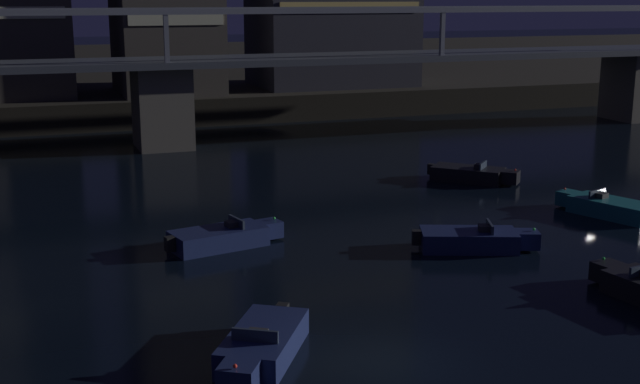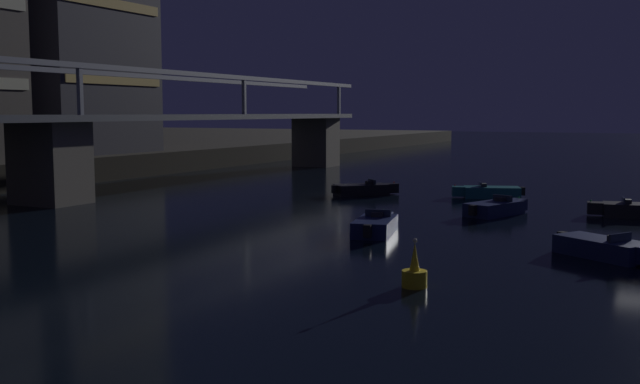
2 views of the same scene
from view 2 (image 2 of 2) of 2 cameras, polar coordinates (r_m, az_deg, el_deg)
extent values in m
cube|color=#605B51|center=(53.04, -20.10, 2.13)|extent=(3.60, 4.40, 5.55)
cube|color=#605B51|center=(85.05, -0.32, 3.88)|extent=(3.60, 4.40, 5.55)
cube|color=#3D424C|center=(52.93, -20.22, 5.37)|extent=(84.99, 6.40, 0.45)
cube|color=slate|center=(50.94, -18.10, 9.28)|extent=(84.99, 0.36, 0.36)
cube|color=slate|center=(55.16, -22.44, 8.86)|extent=(84.99, 0.36, 0.36)
cube|color=slate|center=(50.87, -18.04, 7.48)|extent=(0.30, 0.30, 3.20)
cube|color=slate|center=(66.40, -5.89, 7.37)|extent=(0.30, 0.30, 3.20)
cube|color=slate|center=(83.72, 1.46, 7.15)|extent=(0.30, 0.30, 3.20)
cube|color=#F2D172|center=(73.00, -15.47, 8.34)|extent=(12.66, 0.10, 0.90)
cube|color=#F2D172|center=(73.63, -15.63, 13.80)|extent=(12.66, 0.10, 0.90)
cube|color=black|center=(55.42, 3.22, 0.18)|extent=(4.03, 4.04, 0.80)
cube|color=black|center=(56.33, 5.49, 0.31)|extent=(1.34, 1.34, 0.70)
cube|color=#283342|center=(55.67, 4.03, 0.81)|extent=(1.03, 1.02, 0.36)
cube|color=#262628|center=(55.58, 3.80, 0.74)|extent=(0.68, 0.68, 0.24)
cube|color=black|center=(54.66, 1.11, 0.22)|extent=(0.51, 0.51, 0.60)
sphere|color=red|center=(56.39, 5.73, 0.76)|extent=(0.12, 0.12, 0.12)
cube|color=#196066|center=(54.93, 13.13, -0.02)|extent=(3.04, 4.29, 0.80)
cube|color=#196066|center=(54.69, 10.63, 0.06)|extent=(1.24, 1.19, 0.70)
cube|color=#283342|center=(54.78, 12.26, 0.59)|extent=(1.30, 0.56, 0.36)
cube|color=#262628|center=(54.81, 12.52, 0.53)|extent=(0.66, 0.57, 0.24)
cube|color=black|center=(55.21, 15.35, 0.06)|extent=(0.46, 0.46, 0.60)
sphere|color=red|center=(54.63, 10.37, 0.51)|extent=(0.12, 0.12, 0.12)
cube|color=#19234C|center=(33.83, 20.97, -4.06)|extent=(3.60, 4.27, 0.80)
cube|color=#283342|center=(33.23, 22.17, -3.27)|extent=(1.20, 0.80, 0.36)
cube|color=#262628|center=(33.39, 21.82, -3.32)|extent=(0.69, 0.64, 0.24)
cube|color=black|center=(35.15, 18.20, -3.42)|extent=(0.50, 0.50, 0.60)
cube|color=black|center=(47.51, 23.36, -1.31)|extent=(2.39, 4.14, 0.80)
cube|color=black|center=(47.32, 20.46, -1.16)|extent=(1.12, 1.04, 0.70)
cube|color=#283342|center=(47.36, 22.36, -0.59)|extent=(1.35, 0.31, 0.36)
cube|color=#262628|center=(47.39, 22.66, -0.67)|extent=(0.62, 0.48, 0.24)
sphere|color=#33D84C|center=(47.26, 20.18, -0.64)|extent=(0.12, 0.12, 0.12)
cube|color=#19234C|center=(45.63, 13.30, -1.26)|extent=(4.30, 3.09, 0.80)
cube|color=#19234C|center=(47.62, 14.94, -0.94)|extent=(1.20, 1.25, 0.70)
cube|color=#283342|center=(46.26, 13.91, -0.45)|extent=(0.58, 1.30, 0.36)
cube|color=#262628|center=(46.06, 13.74, -0.55)|extent=(0.57, 0.67, 0.24)
cube|color=black|center=(43.87, 11.71, -1.38)|extent=(0.47, 0.47, 0.60)
sphere|color=#33D84C|center=(47.78, 15.12, -0.40)|extent=(0.12, 0.12, 0.12)
cube|color=#19234C|center=(37.65, 4.27, -2.66)|extent=(4.21, 2.60, 0.80)
cube|color=#19234C|center=(39.99, 4.87, -2.07)|extent=(1.09, 1.16, 0.70)
cube|color=#283342|center=(38.40, 4.50, -1.61)|extent=(0.39, 1.34, 0.36)
cube|color=#262628|center=(38.16, 4.43, -1.75)|extent=(0.51, 0.63, 0.24)
cube|color=black|center=(35.54, 3.67, -3.02)|extent=(0.43, 0.43, 0.60)
sphere|color=#33D84C|center=(40.17, 4.93, -1.42)|extent=(0.12, 0.12, 0.12)
cylinder|color=yellow|center=(26.51, 7.30, -6.67)|extent=(0.90, 0.90, 0.60)
cone|color=yellow|center=(26.35, 7.32, -4.97)|extent=(0.36, 0.36, 1.00)
sphere|color=#F2EAB2|center=(26.24, 7.34, -3.73)|extent=(0.16, 0.16, 0.16)
camera|label=1|loc=(33.15, 62.25, 10.00)|focal=47.10mm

